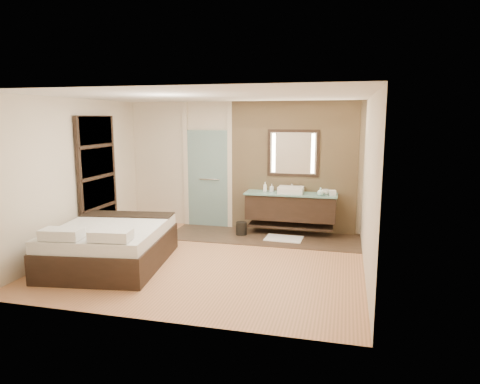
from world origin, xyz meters
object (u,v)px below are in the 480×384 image
(bed, at_px, (111,245))
(mirror_unit, at_px, (293,153))
(waste_bin, at_px, (241,229))
(vanity, at_px, (291,207))

(bed, bearing_deg, mirror_unit, 38.78)
(mirror_unit, relative_size, waste_bin, 3.86)
(mirror_unit, distance_m, bed, 4.00)
(vanity, xyz_separation_m, mirror_unit, (0.00, 0.24, 1.07))
(vanity, bearing_deg, bed, -135.94)
(mirror_unit, xyz_separation_m, bed, (-2.59, -2.75, -1.32))
(vanity, relative_size, waste_bin, 6.74)
(vanity, distance_m, mirror_unit, 1.10)
(mirror_unit, height_order, bed, mirror_unit)
(mirror_unit, bearing_deg, bed, -133.34)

